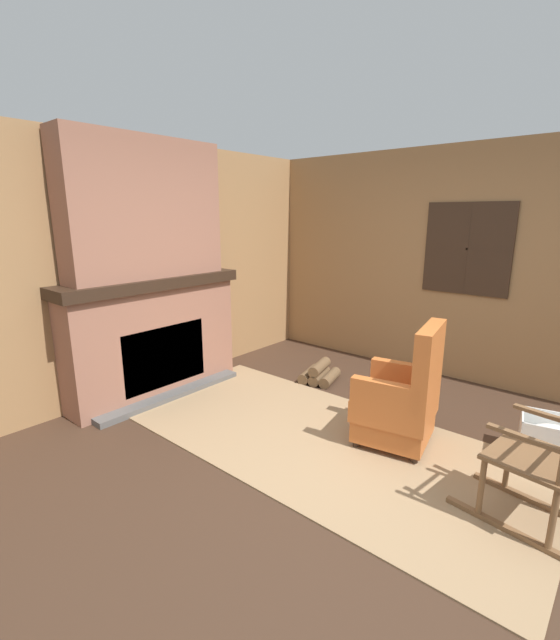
# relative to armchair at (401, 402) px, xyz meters

# --- Properties ---
(ground_plane) EXTENTS (14.00, 14.00, 0.00)m
(ground_plane) POSITION_rel_armchair_xyz_m (-0.18, -0.67, -0.38)
(ground_plane) COLOR #3D281C
(wood_panel_wall_left) EXTENTS (0.06, 5.55, 2.60)m
(wood_panel_wall_left) POSITION_rel_armchair_xyz_m (-2.68, -0.67, 0.92)
(wood_panel_wall_left) COLOR #9E7247
(wood_panel_wall_left) RESTS_ON ground
(wood_panel_wall_back) EXTENTS (5.55, 0.09, 2.60)m
(wood_panel_wall_back) POSITION_rel_armchair_xyz_m (-0.18, 1.83, 0.93)
(wood_panel_wall_back) COLOR #9E7247
(wood_panel_wall_back) RESTS_ON ground
(fireplace_hearth) EXTENTS (0.59, 1.96, 1.24)m
(fireplace_hearth) POSITION_rel_armchair_xyz_m (-2.45, -0.67, 0.24)
(fireplace_hearth) COLOR #93604C
(fireplace_hearth) RESTS_ON ground
(chimney_breast) EXTENTS (0.33, 1.63, 1.34)m
(chimney_breast) POSITION_rel_armchair_xyz_m (-2.46, -0.67, 1.53)
(chimney_breast) COLOR #93604C
(chimney_breast) RESTS_ON fireplace_hearth
(area_rug) EXTENTS (3.62, 1.69, 0.01)m
(area_rug) POSITION_rel_armchair_xyz_m (-0.55, -0.38, -0.37)
(area_rug) COLOR #997A56
(area_rug) RESTS_ON ground
(armchair) EXTENTS (0.69, 0.69, 1.04)m
(armchair) POSITION_rel_armchair_xyz_m (0.00, 0.00, 0.00)
(armchair) COLOR #C6662D
(armchair) RESTS_ON ground
(rocking_chair) EXTENTS (0.85, 0.55, 1.21)m
(rocking_chair) POSITION_rel_armchair_xyz_m (1.05, -0.36, 0.04)
(rocking_chair) COLOR brown
(rocking_chair) RESTS_ON ground
(firewood_stack) EXTENTS (0.47, 0.50, 0.23)m
(firewood_stack) POSITION_rel_armchair_xyz_m (-1.30, 0.70, -0.29)
(firewood_stack) COLOR brown
(firewood_stack) RESTS_ON ground
(laundry_basket) EXTENTS (0.52, 0.43, 0.34)m
(laundry_basket) POSITION_rel_armchair_xyz_m (1.01, 0.52, -0.20)
(laundry_basket) COLOR white
(laundry_basket) RESTS_ON ground
(oil_lamp_vase) EXTENTS (0.11, 0.11, 0.22)m
(oil_lamp_vase) POSITION_rel_armchair_xyz_m (-2.50, -1.28, 0.94)
(oil_lamp_vase) COLOR #47708E
(oil_lamp_vase) RESTS_ON fireplace_hearth
(storage_case) EXTENTS (0.15, 0.22, 0.12)m
(storage_case) POSITION_rel_armchair_xyz_m (-2.50, -0.36, 0.92)
(storage_case) COLOR brown
(storage_case) RESTS_ON fireplace_hearth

